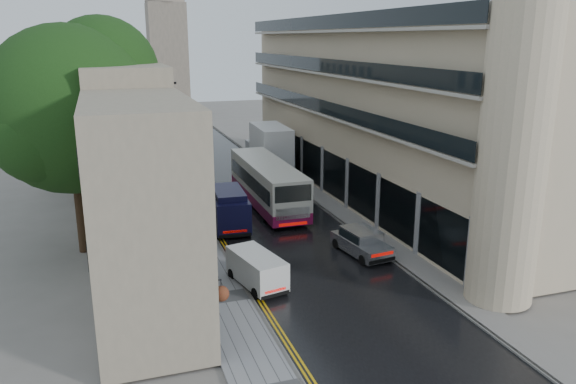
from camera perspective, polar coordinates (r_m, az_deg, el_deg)
road at (r=44.97m, az=-3.77°, el=-0.84°), size 9.00×85.00×0.02m
left_sidewalk at (r=43.90m, az=-11.17°, el=-1.44°), size 2.70×85.00×0.12m
right_sidewalk at (r=46.56m, az=2.67°, el=-0.19°), size 1.80×85.00×0.12m
old_shop_row at (r=44.79m, az=-16.59°, el=6.34°), size 4.50×56.00×12.00m
modern_block at (r=45.85m, az=9.24°, el=8.24°), size 8.00×40.00×14.00m
tree_near at (r=34.78m, az=-21.02°, el=5.09°), size 10.56×10.56×13.89m
tree_far at (r=47.73m, az=-20.08°, el=6.85°), size 9.24×9.24×12.46m
cream_bus at (r=39.43m, az=-2.54°, el=-0.56°), size 2.94×12.53×3.41m
white_lorry at (r=50.72m, az=-2.78°, el=3.82°), size 3.17×9.17×4.75m
silver_hatchback at (r=32.29m, az=7.67°, el=-6.07°), size 2.38×4.46×1.60m
white_van at (r=28.07m, az=-3.30°, el=-9.14°), size 2.49×4.22×1.79m
navy_van at (r=36.44m, az=-7.23°, el=-2.50°), size 2.59×5.69×2.83m
pedestrian at (r=33.66m, az=-9.03°, el=-4.91°), size 0.75×0.64×1.74m
lamp_post_near at (r=34.08m, az=-8.63°, el=0.18°), size 0.81×0.50×7.19m
lamp_post_far at (r=51.44m, az=-12.00°, el=5.99°), size 0.99×0.48×8.65m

